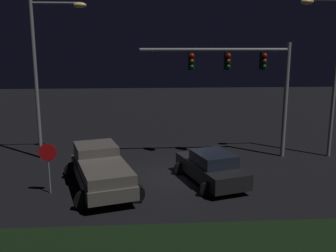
# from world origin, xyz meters

# --- Properties ---
(ground_plane) EXTENTS (80.00, 80.00, 0.00)m
(ground_plane) POSITION_xyz_m (0.00, 0.00, 0.00)
(ground_plane) COLOR black
(pickup_truck) EXTENTS (3.88, 5.75, 1.80)m
(pickup_truck) POSITION_xyz_m (-3.71, -1.61, 1.00)
(pickup_truck) COLOR #514C47
(pickup_truck) RESTS_ON ground_plane
(car_sedan) EXTENTS (3.26, 4.73, 1.51)m
(car_sedan) POSITION_xyz_m (1.39, -1.23, 0.74)
(car_sedan) COLOR black
(car_sedan) RESTS_ON ground_plane
(traffic_signal_gantry) EXTENTS (8.32, 0.56, 6.50)m
(traffic_signal_gantry) POSITION_xyz_m (3.86, 2.80, 4.90)
(traffic_signal_gantry) COLOR slate
(traffic_signal_gantry) RESTS_ON ground_plane
(street_lamp_left) EXTENTS (3.03, 0.44, 8.69)m
(street_lamp_left) POSITION_xyz_m (-7.04, 3.41, 5.46)
(street_lamp_left) COLOR slate
(street_lamp_left) RESTS_ON ground_plane
(street_lamp_right) EXTENTS (2.38, 0.44, 8.86)m
(street_lamp_right) POSITION_xyz_m (8.57, 2.66, 5.50)
(street_lamp_right) COLOR slate
(street_lamp_right) RESTS_ON ground_plane
(stop_sign) EXTENTS (0.76, 0.08, 2.23)m
(stop_sign) POSITION_xyz_m (-5.85, -2.06, 1.56)
(stop_sign) COLOR slate
(stop_sign) RESTS_ON ground_plane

